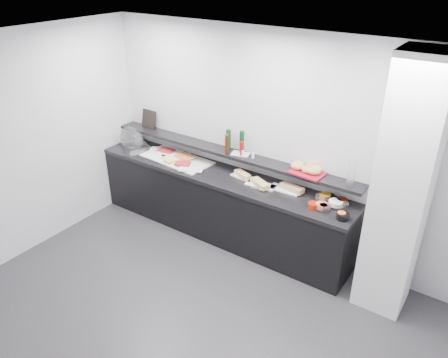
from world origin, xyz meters
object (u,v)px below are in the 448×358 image
Objects in this scene: sandwich_plate_mid at (261,185)px; carafe at (351,174)px; framed_print at (149,119)px; condiment_tray at (240,154)px; cloche_base at (135,145)px; bread_tray at (307,173)px.

carafe reaches higher than sandwich_plate_mid.
framed_print is 1.61m from condiment_tray.
cloche_base is 1.75m from condiment_tray.
carafe is (1.43, -0.04, 0.14)m from condiment_tray.
sandwich_plate_mid is at bearing -172.73° from carafe.
cloche_base is at bearing -118.21° from framed_print.
bread_tray is at bearing -14.70° from condiment_tray.
cloche_base is 2.08× the size of condiment_tray.
sandwich_plate_mid is at bearing -35.62° from condiment_tray.
bread_tray is at bearing 178.42° from carafe.
condiment_tray is at bearing 29.68° from cloche_base.
condiment_tray is at bearing 178.59° from carafe.
condiment_tray is (-0.41, 0.17, 0.25)m from sandwich_plate_mid.
sandwich_plate_mid is 0.60m from bread_tray.
framed_print is at bearing 178.34° from carafe.
sandwich_plate_mid is 0.50m from condiment_tray.
framed_print is 2.53m from bread_tray.
bread_tray is at bearing 10.83° from sandwich_plate_mid.
framed_print is 0.87× the size of carafe.
framed_print is at bearing 83.53° from cloche_base.
sandwich_plate_mid is 0.97× the size of bread_tray.
condiment_tray is at bearing 1.11° from framed_print.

